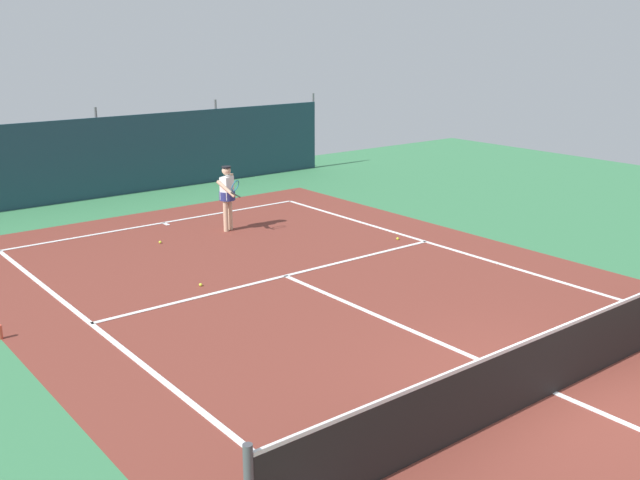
{
  "coord_description": "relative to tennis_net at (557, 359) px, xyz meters",
  "views": [
    {
      "loc": [
        -8.23,
        -5.19,
        4.84
      ],
      "look_at": [
        0.29,
        5.62,
        0.9
      ],
      "focal_mm": 40.99,
      "sensor_mm": 36.0,
      "label": 1
    }
  ],
  "objects": [
    {
      "name": "parked_car",
      "position": [
        3.64,
        18.74,
        0.33
      ],
      "size": [
        2.37,
        4.38,
        1.68
      ],
      "rotation": [
        0.0,
        0.0,
        3.25
      ],
      "color": "maroon",
      "rests_on": "ground"
    },
    {
      "name": "tennis_net",
      "position": [
        0.0,
        0.0,
        0.0
      ],
      "size": [
        10.12,
        0.1,
        1.1
      ],
      "color": "black",
      "rests_on": "ground"
    },
    {
      "name": "tennis_ball_by_sideline",
      "position": [
        -1.67,
        6.93,
        -0.48
      ],
      "size": [
        0.07,
        0.07,
        0.07
      ],
      "primitive_type": "sphere",
      "color": "#CCDB33",
      "rests_on": "ground"
    },
    {
      "name": "ground_plane",
      "position": [
        0.0,
        0.0,
        -0.51
      ],
      "size": [
        36.0,
        36.0,
        0.0
      ],
      "primitive_type": "plane",
      "color": "#387A4C"
    },
    {
      "name": "water_bottle",
      "position": [
        -5.51,
        6.71,
        -0.39
      ],
      "size": [
        0.08,
        0.08,
        0.24
      ],
      "primitive_type": "cylinder",
      "color": "#D84C38",
      "rests_on": "ground"
    },
    {
      "name": "back_fence",
      "position": [
        -0.0,
        16.37,
        0.16
      ],
      "size": [
        16.3,
        0.98,
        2.7
      ],
      "color": "#1E3D4C",
      "rests_on": "ground"
    },
    {
      "name": "tennis_player",
      "position": [
        0.97,
        10.2,
        0.45
      ],
      "size": [
        0.56,
        0.83,
        1.64
      ],
      "rotation": [
        0.0,
        0.0,
        3.6
      ],
      "color": "#D8AD8C",
      "rests_on": "ground"
    },
    {
      "name": "tennis_ball_near_player",
      "position": [
        -0.93,
        10.2,
        -0.48
      ],
      "size": [
        0.07,
        0.07,
        0.07
      ],
      "primitive_type": "sphere",
      "color": "#CCDB33",
      "rests_on": "ground"
    },
    {
      "name": "court_surface",
      "position": [
        0.0,
        0.0,
        -0.51
      ],
      "size": [
        11.02,
        26.6,
        0.01
      ],
      "color": "brown",
      "rests_on": "ground"
    },
    {
      "name": "tennis_ball_midcourt",
      "position": [
        3.71,
        6.93,
        -0.48
      ],
      "size": [
        0.07,
        0.07,
        0.07
      ],
      "primitive_type": "sphere",
      "color": "#CCDB33",
      "rests_on": "ground"
    }
  ]
}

